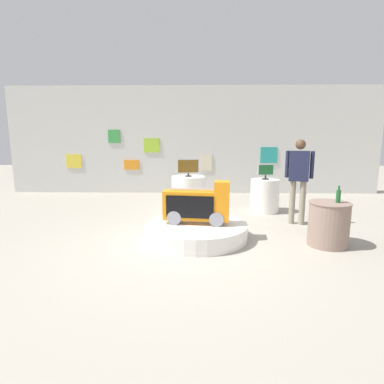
{
  "coord_description": "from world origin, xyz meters",
  "views": [
    {
      "loc": [
        0.19,
        -5.0,
        1.8
      ],
      "look_at": [
        0.05,
        1.04,
        0.73
      ],
      "focal_mm": 29.17,
      "sensor_mm": 36.0,
      "label": 1
    }
  ],
  "objects_px": {
    "bottle_on_side_table": "(338,196)",
    "side_table_round": "(329,224)",
    "novelty_firetruck_tv": "(197,206)",
    "display_pedestal_left_rear": "(188,192)",
    "main_display_pedestal": "(196,231)",
    "display_pedestal_center_rear": "(265,196)",
    "tv_on_left_rear": "(188,167)",
    "shopper_browsing_near_truck": "(299,175)",
    "tv_on_center_rear": "(266,171)"
  },
  "relations": [
    {
      "from": "display_pedestal_left_rear",
      "to": "bottle_on_side_table",
      "type": "bearing_deg",
      "value": -48.95
    },
    {
      "from": "main_display_pedestal",
      "to": "novelty_firetruck_tv",
      "type": "xyz_separation_m",
      "value": [
        0.02,
        -0.01,
        0.45
      ]
    },
    {
      "from": "main_display_pedestal",
      "to": "display_pedestal_left_rear",
      "type": "relative_size",
      "value": 2.1
    },
    {
      "from": "novelty_firetruck_tv",
      "to": "shopper_browsing_near_truck",
      "type": "relative_size",
      "value": 0.68
    },
    {
      "from": "display_pedestal_center_rear",
      "to": "display_pedestal_left_rear",
      "type": "bearing_deg",
      "value": 164.42
    },
    {
      "from": "main_display_pedestal",
      "to": "display_pedestal_left_rear",
      "type": "distance_m",
      "value": 2.62
    },
    {
      "from": "bottle_on_side_table",
      "to": "shopper_browsing_near_truck",
      "type": "relative_size",
      "value": 0.16
    },
    {
      "from": "novelty_firetruck_tv",
      "to": "side_table_round",
      "type": "height_order",
      "value": "novelty_firetruck_tv"
    },
    {
      "from": "display_pedestal_center_rear",
      "to": "novelty_firetruck_tv",
      "type": "bearing_deg",
      "value": -127.84
    },
    {
      "from": "display_pedestal_left_rear",
      "to": "shopper_browsing_near_truck",
      "type": "height_order",
      "value": "shopper_browsing_near_truck"
    },
    {
      "from": "main_display_pedestal",
      "to": "shopper_browsing_near_truck",
      "type": "height_order",
      "value": "shopper_browsing_near_truck"
    },
    {
      "from": "bottle_on_side_table",
      "to": "shopper_browsing_near_truck",
      "type": "bearing_deg",
      "value": 100.15
    },
    {
      "from": "tv_on_center_rear",
      "to": "side_table_round",
      "type": "bearing_deg",
      "value": -76.57
    },
    {
      "from": "tv_on_left_rear",
      "to": "bottle_on_side_table",
      "type": "relative_size",
      "value": 2.02
    },
    {
      "from": "display_pedestal_center_rear",
      "to": "shopper_browsing_near_truck",
      "type": "height_order",
      "value": "shopper_browsing_near_truck"
    },
    {
      "from": "display_pedestal_center_rear",
      "to": "bottle_on_side_table",
      "type": "height_order",
      "value": "bottle_on_side_table"
    },
    {
      "from": "novelty_firetruck_tv",
      "to": "display_pedestal_left_rear",
      "type": "bearing_deg",
      "value": 95.44
    },
    {
      "from": "tv_on_left_rear",
      "to": "shopper_browsing_near_truck",
      "type": "distance_m",
      "value": 2.82
    },
    {
      "from": "display_pedestal_left_rear",
      "to": "side_table_round",
      "type": "bearing_deg",
      "value": -50.06
    },
    {
      "from": "tv_on_left_rear",
      "to": "tv_on_center_rear",
      "type": "distance_m",
      "value": 1.94
    },
    {
      "from": "tv_on_center_rear",
      "to": "side_table_round",
      "type": "height_order",
      "value": "tv_on_center_rear"
    },
    {
      "from": "tv_on_center_rear",
      "to": "bottle_on_side_table",
      "type": "bearing_deg",
      "value": -74.14
    },
    {
      "from": "main_display_pedestal",
      "to": "bottle_on_side_table",
      "type": "bearing_deg",
      "value": -8.12
    },
    {
      "from": "tv_on_center_rear",
      "to": "bottle_on_side_table",
      "type": "relative_size",
      "value": 1.35
    },
    {
      "from": "display_pedestal_center_rear",
      "to": "tv_on_center_rear",
      "type": "xyz_separation_m",
      "value": [
        -0.0,
        -0.0,
        0.6
      ]
    },
    {
      "from": "main_display_pedestal",
      "to": "display_pedestal_left_rear",
      "type": "bearing_deg",
      "value": 95.01
    },
    {
      "from": "novelty_firetruck_tv",
      "to": "shopper_browsing_near_truck",
      "type": "bearing_deg",
      "value": 25.91
    },
    {
      "from": "main_display_pedestal",
      "to": "bottle_on_side_table",
      "type": "xyz_separation_m",
      "value": [
        2.33,
        -0.33,
        0.71
      ]
    },
    {
      "from": "novelty_firetruck_tv",
      "to": "bottle_on_side_table",
      "type": "relative_size",
      "value": 4.22
    },
    {
      "from": "display_pedestal_left_rear",
      "to": "display_pedestal_center_rear",
      "type": "xyz_separation_m",
      "value": [
        1.87,
        -0.52,
        0.0
      ]
    },
    {
      "from": "main_display_pedestal",
      "to": "novelty_firetruck_tv",
      "type": "bearing_deg",
      "value": -23.59
    },
    {
      "from": "tv_on_center_rear",
      "to": "bottle_on_side_table",
      "type": "height_order",
      "value": "tv_on_center_rear"
    },
    {
      "from": "tv_on_left_rear",
      "to": "bottle_on_side_table",
      "type": "height_order",
      "value": "tv_on_left_rear"
    },
    {
      "from": "bottle_on_side_table",
      "to": "main_display_pedestal",
      "type": "bearing_deg",
      "value": 171.88
    },
    {
      "from": "novelty_firetruck_tv",
      "to": "display_pedestal_left_rear",
      "type": "relative_size",
      "value": 1.36
    },
    {
      "from": "novelty_firetruck_tv",
      "to": "side_table_round",
      "type": "bearing_deg",
      "value": -7.9
    },
    {
      "from": "main_display_pedestal",
      "to": "display_pedestal_center_rear",
      "type": "xyz_separation_m",
      "value": [
        1.64,
        2.08,
        0.26
      ]
    },
    {
      "from": "tv_on_center_rear",
      "to": "main_display_pedestal",
      "type": "bearing_deg",
      "value": -128.36
    },
    {
      "from": "bottle_on_side_table",
      "to": "side_table_round",
      "type": "bearing_deg",
      "value": 170.7
    },
    {
      "from": "bottle_on_side_table",
      "to": "tv_on_left_rear",
      "type": "bearing_deg",
      "value": 131.1
    },
    {
      "from": "display_pedestal_left_rear",
      "to": "novelty_firetruck_tv",
      "type": "bearing_deg",
      "value": -84.56
    },
    {
      "from": "display_pedestal_center_rear",
      "to": "side_table_round",
      "type": "height_order",
      "value": "display_pedestal_center_rear"
    },
    {
      "from": "tv_on_left_rear",
      "to": "main_display_pedestal",
      "type": "bearing_deg",
      "value": -84.97
    },
    {
      "from": "tv_on_center_rear",
      "to": "display_pedestal_left_rear",
      "type": "bearing_deg",
      "value": 164.3
    },
    {
      "from": "main_display_pedestal",
      "to": "tv_on_left_rear",
      "type": "xyz_separation_m",
      "value": [
        -0.23,
        2.6,
        0.91
      ]
    },
    {
      "from": "tv_on_center_rear",
      "to": "side_table_round",
      "type": "xyz_separation_m",
      "value": [
        0.57,
        -2.39,
        -0.62
      ]
    },
    {
      "from": "tv_on_left_rear",
      "to": "display_pedestal_center_rear",
      "type": "xyz_separation_m",
      "value": [
        1.87,
        -0.52,
        -0.65
      ]
    },
    {
      "from": "novelty_firetruck_tv",
      "to": "shopper_browsing_near_truck",
      "type": "height_order",
      "value": "shopper_browsing_near_truck"
    },
    {
      "from": "main_display_pedestal",
      "to": "novelty_firetruck_tv",
      "type": "height_order",
      "value": "novelty_firetruck_tv"
    },
    {
      "from": "novelty_firetruck_tv",
      "to": "tv_on_left_rear",
      "type": "distance_m",
      "value": 2.66
    }
  ]
}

